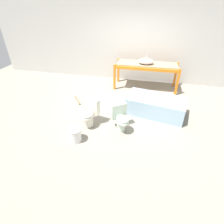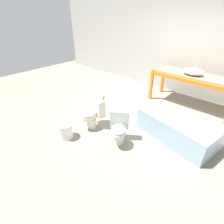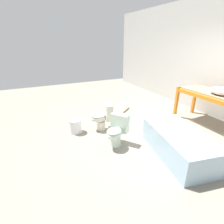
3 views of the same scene
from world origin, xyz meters
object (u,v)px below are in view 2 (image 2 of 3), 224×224
at_px(toilet_near, 119,127).
at_px(toilet_far, 93,114).
at_px(sink_basin, 193,71).
at_px(bucket_white, 66,130).
at_px(bathtub_main, 178,126).

distance_m(toilet_near, toilet_far, 0.77).
distance_m(sink_basin, toilet_near, 2.57).
bearing_deg(bucket_white, toilet_far, 77.62).
height_order(bathtub_main, toilet_near, toilet_near).
distance_m(sink_basin, bathtub_main, 1.75).
relative_size(bathtub_main, toilet_near, 2.58).
distance_m(sink_basin, toilet_far, 2.78).
bearing_deg(bathtub_main, toilet_near, -120.00).
relative_size(bathtub_main, toilet_far, 2.58).
relative_size(sink_basin, bucket_white, 1.53).
bearing_deg(sink_basin, toilet_near, -98.93).
bearing_deg(bathtub_main, toilet_far, -138.96).
xyz_separation_m(sink_basin, bucket_white, (-1.30, -3.10, -0.80)).
height_order(sink_basin, toilet_near, sink_basin).
bearing_deg(toilet_far, bathtub_main, 41.01).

